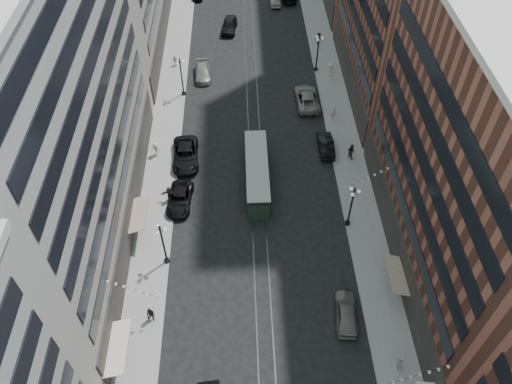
{
  "coord_description": "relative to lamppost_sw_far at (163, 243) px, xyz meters",
  "views": [
    {
      "loc": [
        -1.53,
        -0.16,
        40.85
      ],
      "look_at": [
        -0.32,
        32.43,
        5.0
      ],
      "focal_mm": 35.0,
      "sensor_mm": 36.0,
      "label": 1
    }
  ],
  "objects": [
    {
      "name": "ground",
      "position": [
        9.2,
        32.0,
        -3.1
      ],
      "size": [
        220.0,
        220.0,
        0.0
      ],
      "primitive_type": "plane",
      "color": "black",
      "rests_on": "ground"
    },
    {
      "name": "sidewalk_west",
      "position": [
        -1.8,
        42.0,
        -3.02
      ],
      "size": [
        4.0,
        180.0,
        0.15
      ],
      "primitive_type": "cube",
      "color": "gray",
      "rests_on": "ground"
    },
    {
      "name": "sidewalk_east",
      "position": [
        20.2,
        42.0,
        -3.02
      ],
      "size": [
        4.0,
        180.0,
        0.15
      ],
      "primitive_type": "cube",
      "color": "gray",
      "rests_on": "ground"
    },
    {
      "name": "rail_west",
      "position": [
        8.5,
        42.0,
        -3.09
      ],
      "size": [
        0.12,
        180.0,
        0.02
      ],
      "primitive_type": "cube",
      "color": "#2D2D33",
      "rests_on": "ground"
    },
    {
      "name": "rail_east",
      "position": [
        9.9,
        42.0,
        -3.09
      ],
      "size": [
        0.12,
        180.0,
        0.02
      ],
      "primitive_type": "cube",
      "color": "#2D2D33",
      "rests_on": "ground"
    },
    {
      "name": "building_west_mid",
      "position": [
        -7.8,
        5.0,
        10.9
      ],
      "size": [
        8.0,
        36.0,
        28.0
      ],
      "primitive_type": "cube",
      "color": "gray",
      "rests_on": "ground"
    },
    {
      "name": "building_east_mid",
      "position": [
        26.2,
        -0.0,
        8.9
      ],
      "size": [
        8.0,
        30.0,
        24.0
      ],
      "primitive_type": "cube",
      "color": "brown",
      "rests_on": "ground"
    },
    {
      "name": "lamppost_sw_far",
      "position": [
        0.0,
        0.0,
        0.0
      ],
      "size": [
        1.03,
        1.14,
        5.52
      ],
      "color": "black",
      "rests_on": "sidewalk_west"
    },
    {
      "name": "lamppost_sw_mid",
      "position": [
        0.0,
        27.0,
        0.0
      ],
      "size": [
        1.03,
        1.14,
        5.52
      ],
      "color": "black",
      "rests_on": "sidewalk_west"
    },
    {
      "name": "lamppost_se_far",
      "position": [
        18.4,
        4.0,
        0.0
      ],
      "size": [
        1.03,
        1.14,
        5.52
      ],
      "color": "black",
      "rests_on": "sidewalk_east"
    },
    {
      "name": "lamppost_se_mid",
      "position": [
        18.4,
        32.0,
        0.0
      ],
      "size": [
        1.03,
        1.14,
        5.52
      ],
      "color": "black",
      "rests_on": "sidewalk_east"
    },
    {
      "name": "streetcar",
      "position": [
        9.2,
        10.32,
        -1.69
      ],
      "size": [
        2.43,
        10.99,
        3.04
      ],
      "color": "#203323",
      "rests_on": "ground"
    },
    {
      "name": "car_2",
      "position": [
        0.8,
        7.6,
        -2.36
      ],
      "size": [
        2.87,
        5.47,
        1.47
      ],
      "primitive_type": "imported",
      "rotation": [
        0.0,
        0.0,
        -0.08
      ],
      "color": "black",
      "rests_on": "ground"
    },
    {
      "name": "car_4",
      "position": [
        16.52,
        -6.57,
        -2.27
      ],
      "size": [
        2.4,
        5.0,
        1.65
      ],
      "primitive_type": "imported",
      "rotation": [
        0.0,
        0.0,
        3.05
      ],
      "color": "#615F56",
      "rests_on": "ground"
    },
    {
      "name": "pedestrian_2",
      "position": [
        -0.81,
        -6.29,
        -2.08
      ],
      "size": [
        0.96,
        0.74,
        1.74
      ],
      "primitive_type": "imported",
      "rotation": [
        0.0,
        0.0,
        -0.37
      ],
      "color": "black",
      "rests_on": "sidewalk_west"
    },
    {
      "name": "pedestrian_4",
      "position": [
        20.14,
        -11.47,
        -2.12
      ],
      "size": [
        0.51,
        0.99,
        1.64
      ],
      "primitive_type": "imported",
      "rotation": [
        0.0,
        0.0,
        1.64
      ],
      "color": "beige",
      "rests_on": "sidewalk_east"
    },
    {
      "name": "car_7",
      "position": [
        1.04,
        14.33,
        -2.22
      ],
      "size": [
        3.23,
        6.45,
        1.75
      ],
      "primitive_type": "imported",
      "rotation": [
        0.0,
        0.0,
        0.05
      ],
      "color": "black",
      "rests_on": "ground"
    },
    {
      "name": "car_8",
      "position": [
        2.4,
        31.16,
        -2.35
      ],
      "size": [
        2.48,
        5.27,
        1.49
      ],
      "primitive_type": "imported",
      "rotation": [
        0.0,
        0.0,
        0.08
      ],
      "color": "slate",
      "rests_on": "ground"
    },
    {
      "name": "car_10",
      "position": [
        17.6,
        15.54,
        -2.3
      ],
      "size": [
        1.68,
        4.81,
        1.58
      ],
      "primitive_type": "imported",
      "rotation": [
        0.0,
        0.0,
        3.14
      ],
      "color": "black",
      "rests_on": "ground"
    },
    {
      "name": "car_11",
      "position": [
        16.3,
        24.57,
        -2.22
      ],
      "size": [
        3.05,
        6.39,
        1.76
      ],
      "primitive_type": "imported",
      "rotation": [
        0.0,
        0.0,
        3.16
      ],
      "color": "slate",
      "rests_on": "ground"
    },
    {
      "name": "car_13",
      "position": [
        6.13,
        43.49,
        -2.2
      ],
      "size": [
        2.79,
        5.49,
        1.79
      ],
      "primitive_type": "imported",
      "rotation": [
        0.0,
        0.0,
        -0.13
      ],
      "color": "black",
      "rests_on": "ground"
    },
    {
      "name": "car_14",
      "position": [
        13.7,
        51.7,
        -2.38
      ],
      "size": [
        1.85,
        4.48,
        1.44
      ],
      "primitive_type": "imported",
      "rotation": [
        0.0,
        0.0,
        3.22
      ],
      "color": "slate",
      "rests_on": "ground"
    },
    {
      "name": "pedestrian_5",
      "position": [
        -0.3,
        8.02,
        -1.99
      ],
      "size": [
        1.83,
        0.8,
        1.9
      ],
      "primitive_type": "imported",
      "rotation": [
        0.0,
        0.0,
        -0.17
      ],
      "color": "black",
      "rests_on": "sidewalk_west"
    },
    {
      "name": "pedestrian_6",
      "position": [
        -1.59,
        33.91,
        -2.16
      ],
      "size": [
        0.94,
        0.46,
        1.58
      ],
      "primitive_type": "imported",
      "rotation": [
        0.0,
        0.0,
        3.19
      ],
      "color": "#B6AF97",
      "rests_on": "sidewalk_west"
    },
    {
      "name": "pedestrian_7",
      "position": [
        20.33,
        14.01,
        -1.98
      ],
      "size": [
        0.99,
        1.06,
        1.94
      ],
      "primitive_type": "imported",
      "rotation": [
        0.0,
        0.0,
        2.25
      ],
      "color": "black",
      "rests_on": "sidewalk_east"
    },
    {
      "name": "pedestrian_8",
      "position": [
        19.28,
        21.24,
        -2.01
      ],
      "size": [
        0.7,
        0.47,
        1.86
      ],
      "primitive_type": "imported",
      "rotation": [
        0.0,
        0.0,
        3.18
      ],
      "color": "#C0B09F",
      "rests_on": "sidewalk_east"
    },
    {
      "name": "pedestrian_9",
      "position": [
        19.54,
        38.8,
        -2.03
      ],
      "size": [
        1.21,
        0.54,
        1.84
      ],
      "primitive_type": "imported",
      "rotation": [
        0.0,
        0.0,
        0.05
      ],
      "color": "black",
      "rests_on": "sidewalk_east"
    },
    {
      "name": "pedestrian_extra_0",
      "position": [
        20.21,
        30.58,
        -1.97
      ],
      "size": [
        1.33,
        1.14,
        1.95
      ],
      "primitive_type": "imported",
      "rotation": [
        0.0,
        0.0,
        5.68
      ],
      "color": "#BFB39E",
      "rests_on": "sidewalk_east"
    },
    {
      "name": "pedestrian_extra_1",
      "position": [
        -2.49,
        15.29,
        -2.05
      ],
      "size": [
        1.25,
        0.81,
        1.79
      ],
      "primitive_type": "imported",
      "rotation": [
        0.0,
        0.0,
        -0.32
      ],
      "color": "beige",
      "rests_on": "sidewalk_west"
    }
  ]
}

